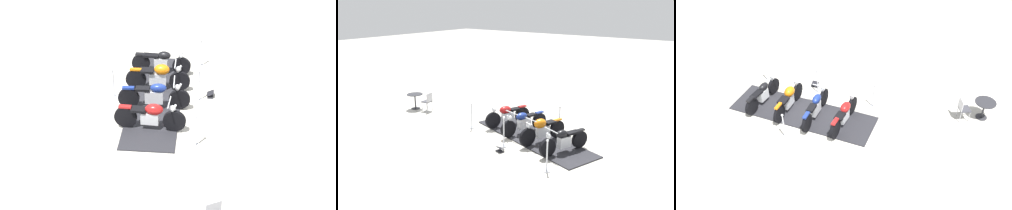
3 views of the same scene
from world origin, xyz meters
TOP-DOWN VIEW (x-y plane):
  - ground_plane at (0.00, 0.00)m, footprint 80.00×80.00m
  - display_platform at (0.00, 0.00)m, footprint 5.87×3.38m
  - motorcycle_maroon at (1.64, -0.52)m, footprint 0.98×2.06m
  - motorcycle_navy at (0.55, -0.15)m, footprint 0.93×2.24m
  - motorcycle_copper at (-0.53, 0.22)m, footprint 0.87×2.10m
  - motorcycle_black at (-1.62, 0.57)m, footprint 1.03×2.01m
  - stanchion_right_mid at (0.45, 1.33)m, footprint 0.34×0.34m
  - stanchion_right_rear at (-1.81, 2.10)m, footprint 0.34×0.34m
  - stanchion_left_mid at (-0.45, -1.33)m, footprint 0.35×0.35m
  - stanchion_right_front at (2.72, 0.55)m, footprint 0.29×0.29m
  - info_placard at (0.28, 1.79)m, footprint 0.37×0.31m
  - cafe_table at (6.84, 0.14)m, footprint 0.77×0.77m
  - cafe_chair_near_table at (6.03, 0.02)m, footprint 0.45×0.45m

SIDE VIEW (x-z plane):
  - ground_plane at x=0.00m, z-range 0.00..0.00m
  - display_platform at x=0.00m, z-range 0.00..0.04m
  - info_placard at x=0.28m, z-range -0.03..0.16m
  - stanchion_left_mid at x=-0.45m, z-range -0.21..0.87m
  - stanchion_right_rear at x=-1.81m, z-range -0.20..0.88m
  - stanchion_right_mid at x=0.45m, z-range -0.21..0.95m
  - stanchion_right_front at x=2.72m, z-range -0.15..0.95m
  - motorcycle_black at x=-1.62m, z-range 0.00..0.96m
  - motorcycle_navy at x=0.55m, z-range 0.01..1.01m
  - motorcycle_maroon at x=1.64m, z-range 0.01..1.02m
  - cafe_chair_near_table at x=6.03m, z-range 0.07..0.99m
  - motorcycle_copper at x=-0.53m, z-range 0.05..1.07m
  - cafe_table at x=6.84m, z-range 0.19..0.95m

